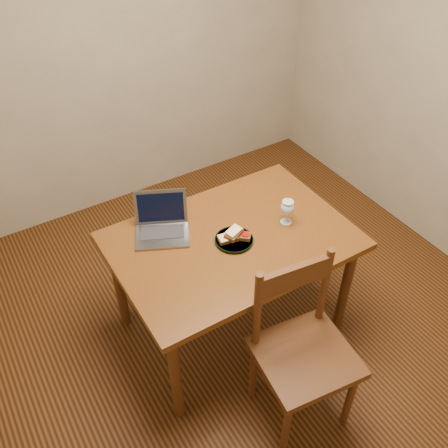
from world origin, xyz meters
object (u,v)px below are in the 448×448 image
milk_glass (287,212)px  chair (304,346)px  table (232,249)px  plate (234,240)px  laptop (162,222)px

milk_glass → chair: bearing=-118.4°
table → plate: (-0.01, -0.03, 0.09)m
milk_glass → laptop: laptop is taller
table → laptop: 0.42m
table → chair: chair is taller
table → laptop: (-0.30, 0.26, 0.14)m
plate → laptop: bearing=135.0°
plate → laptop: (-0.29, 0.29, 0.05)m
table → plate: size_ratio=6.17×
chair → milk_glass: bearing=68.6°
milk_glass → laptop: 0.70m
laptop → plate: bearing=-19.3°
chair → milk_glass: chair is taller
milk_glass → plate: bearing=176.7°
table → chair: 0.67m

